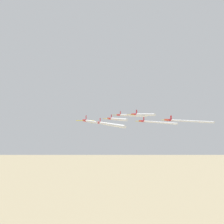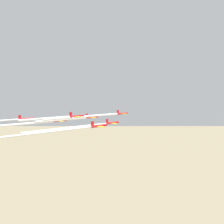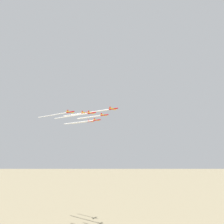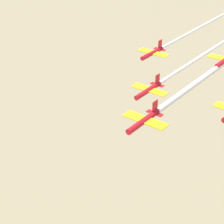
# 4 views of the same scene
# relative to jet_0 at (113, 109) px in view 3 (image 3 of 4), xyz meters

# --- Properties ---
(jet_0) EXTENTS (9.36, 9.20, 3.37)m
(jet_0) POSITION_rel_jet_0_xyz_m (0.00, 0.00, 0.00)
(jet_0) COLOR red
(jet_1) EXTENTS (9.36, 9.20, 3.37)m
(jet_1) POSITION_rel_jet_0_xyz_m (-21.44, -1.71, -2.23)
(jet_1) COLOR red
(jet_2) EXTENTS (9.36, 9.20, 3.37)m
(jet_2) POSITION_rel_jet_0_xyz_m (-8.92, -19.57, -3.95)
(jet_2) COLOR red
(jet_3) EXTENTS (9.36, 9.20, 3.37)m
(jet_3) POSITION_rel_jet_0_xyz_m (-42.88, -3.43, -4.22)
(jet_3) COLOR red
(jet_4) EXTENTS (9.36, 9.20, 3.37)m
(jet_4) POSITION_rel_jet_0_xyz_m (-30.36, -21.29, 0.57)
(jet_4) COLOR red
(jet_5) EXTENTS (9.36, 9.20, 3.37)m
(jet_5) POSITION_rel_jet_0_xyz_m (-17.84, -39.14, -2.85)
(jet_5) COLOR red
(jet_6) EXTENTS (9.36, 9.20, 3.37)m
(jet_6) POSITION_rel_jet_0_xyz_m (-64.32, -5.14, -2.47)
(jet_6) COLOR red
(smoke_trail_0) EXTENTS (44.23, 31.55, 1.31)m
(smoke_trail_0) POSITION_rel_jet_0_xyz_m (-25.51, -17.89, -0.05)
(smoke_trail_0) COLOR white
(smoke_trail_1) EXTENTS (29.29, 21.11, 1.40)m
(smoke_trail_1) POSITION_rel_jet_0_xyz_m (-39.46, -14.34, -2.28)
(smoke_trail_1) COLOR white
(smoke_trail_2) EXTENTS (41.36, 29.39, 0.93)m
(smoke_trail_2) POSITION_rel_jet_0_xyz_m (-33.11, -36.53, -4.00)
(smoke_trail_2) COLOR white
(smoke_trail_3) EXTENTS (42.74, 30.52, 1.35)m
(smoke_trail_3) POSITION_rel_jet_0_xyz_m (-67.64, -20.78, -4.27)
(smoke_trail_3) COLOR white
(smoke_trail_4) EXTENTS (24.18, 17.45, 1.21)m
(smoke_trail_4) POSITION_rel_jet_0_xyz_m (-45.88, -32.16, 0.52)
(smoke_trail_4) COLOR white
(smoke_trail_5) EXTENTS (38.70, 27.49, 0.85)m
(smoke_trail_5) POSITION_rel_jet_0_xyz_m (-40.72, -55.19, -2.90)
(smoke_trail_5) COLOR white
(smoke_trail_6) EXTENTS (24.10, 17.30, 0.96)m
(smoke_trail_6) POSITION_rel_jet_0_xyz_m (-79.87, -16.04, -2.52)
(smoke_trail_6) COLOR white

